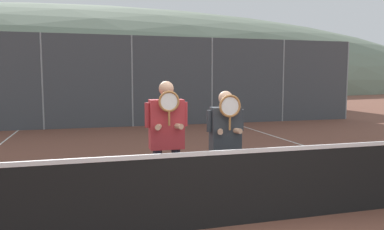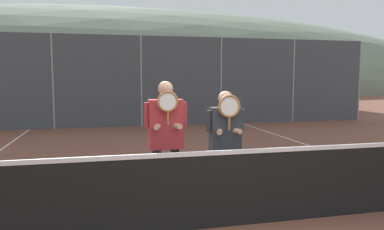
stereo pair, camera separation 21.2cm
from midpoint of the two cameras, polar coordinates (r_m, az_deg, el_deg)
ground_plane at (r=5.03m, az=6.17°, el=-16.57°), size 120.00×120.00×0.00m
hill_distant at (r=65.75m, az=-12.11°, el=3.97°), size 127.02×70.57×24.70m
clubhouse_building at (r=21.62m, az=-4.19°, el=5.32°), size 21.28×5.50×3.45m
fence_back at (r=14.70m, az=-7.32°, el=5.12°), size 19.57×0.06×3.51m
tennis_net at (r=4.86m, az=6.24°, el=-10.96°), size 11.10×0.09×1.10m
court_line_right_sideline at (r=9.52m, az=23.90°, el=-6.28°), size 0.05×16.00×0.01m
player_leftmost at (r=5.35m, az=-2.87°, el=-2.90°), size 0.62×0.34×1.86m
player_center_left at (r=5.57m, az=6.19°, el=-3.45°), size 0.58×0.34×1.71m
car_far_left at (r=17.57m, az=-25.87°, el=1.79°), size 4.49×2.09×1.68m
car_left_of_center at (r=17.11m, az=-9.57°, el=2.28°), size 4.09×1.90×1.75m
car_center at (r=17.74m, az=6.72°, el=2.41°), size 4.52×2.06×1.72m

